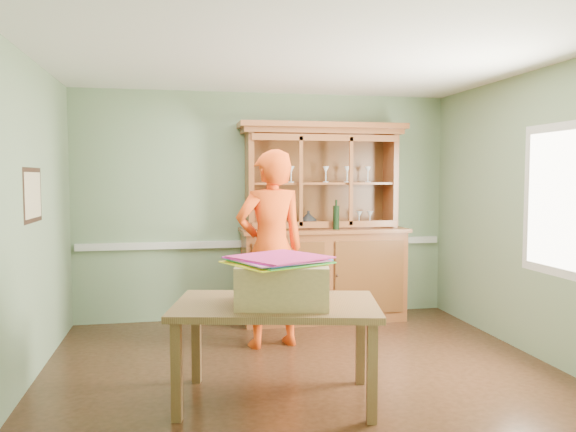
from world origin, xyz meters
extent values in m
plane|color=#452616|center=(0.00, 0.00, 0.00)|extent=(4.50, 4.50, 0.00)
plane|color=white|center=(0.00, 0.00, 2.70)|extent=(4.50, 4.50, 0.00)
plane|color=gray|center=(0.00, 2.00, 1.35)|extent=(4.50, 0.00, 4.50)
plane|color=gray|center=(-2.25, 0.00, 1.35)|extent=(0.00, 4.00, 4.00)
plane|color=gray|center=(2.25, 0.00, 1.35)|extent=(0.00, 4.00, 4.00)
plane|color=gray|center=(0.00, -2.00, 1.35)|extent=(4.50, 0.00, 4.50)
cube|color=silver|center=(0.00, 1.98, 0.90)|extent=(4.41, 0.05, 0.08)
cube|color=black|center=(-2.23, 0.30, 1.55)|extent=(0.03, 0.60, 0.46)
cube|color=beige|center=(-2.22, 0.30, 1.55)|extent=(0.01, 0.52, 0.38)
cube|color=silver|center=(2.23, -0.30, 1.50)|extent=(0.03, 0.96, 1.36)
cube|color=white|center=(2.22, -0.30, 1.50)|extent=(0.01, 0.80, 1.20)
cube|color=brown|center=(0.64, 1.71, 0.53)|extent=(1.90, 0.58, 1.05)
cube|color=brown|center=(0.64, 1.70, 1.08)|extent=(1.96, 0.64, 0.04)
cube|color=brown|center=(0.64, 1.98, 1.65)|extent=(1.79, 0.04, 1.11)
cube|color=brown|center=(-0.23, 1.80, 1.65)|extent=(0.06, 0.40, 1.11)
cube|color=brown|center=(1.50, 1.80, 1.65)|extent=(0.06, 0.40, 1.11)
cube|color=brown|center=(0.64, 1.80, 2.24)|extent=(1.90, 0.46, 0.06)
cube|color=brown|center=(0.64, 1.78, 2.30)|extent=(1.98, 0.51, 0.06)
cube|color=brown|center=(0.64, 1.80, 1.62)|extent=(1.67, 0.35, 0.03)
imported|color=#B2B2B7|center=(0.48, 1.80, 1.20)|extent=(0.19, 0.19, 0.20)
imported|color=yellow|center=(0.16, 1.80, 1.12)|extent=(0.23, 0.23, 0.06)
cylinder|color=black|center=(0.74, 1.53, 1.27)|extent=(0.07, 0.07, 0.34)
cube|color=brown|center=(-0.33, -0.59, 0.73)|extent=(1.67, 1.21, 0.05)
cube|color=brown|center=(-1.07, -0.81, 0.35)|extent=(0.08, 0.08, 0.71)
cube|color=brown|center=(-0.91, -0.08, 0.35)|extent=(0.08, 0.08, 0.71)
cube|color=brown|center=(0.25, -1.10, 0.35)|extent=(0.08, 0.08, 0.71)
cube|color=brown|center=(0.41, -0.37, 0.35)|extent=(0.08, 0.08, 0.71)
cube|color=tan|center=(-0.29, -0.67, 0.91)|extent=(0.77, 0.67, 0.31)
cube|color=#FFF820|center=(-0.34, -0.65, 1.07)|extent=(0.78, 0.78, 0.01)
cube|color=green|center=(-0.34, -0.65, 1.08)|extent=(0.78, 0.78, 0.01)
cube|color=#2D83D5|center=(-0.34, -0.65, 1.09)|extent=(0.78, 0.78, 0.01)
cube|color=#DC68BF|center=(-0.34, -0.65, 1.10)|extent=(0.78, 0.78, 0.01)
cube|color=#E623D2|center=(-0.34, -0.65, 1.11)|extent=(0.78, 0.78, 0.01)
cube|color=#C91E6D|center=(-0.34, -0.65, 1.12)|extent=(0.78, 0.78, 0.01)
imported|color=#E7430E|center=(-0.14, 0.80, 0.98)|extent=(0.80, 0.60, 1.97)
camera|label=1|loc=(-1.05, -4.69, 1.70)|focal=35.00mm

